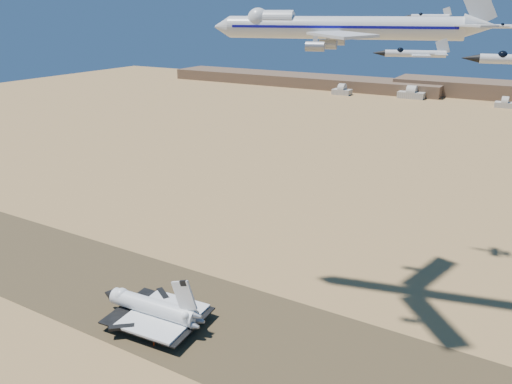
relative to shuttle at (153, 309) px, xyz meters
The scene contains 11 objects.
ground 24.77m from the shuttle, 22.94° to the left, with size 1200.00×1200.00×0.00m, color #A58049.
runway 24.77m from the shuttle, 22.94° to the left, with size 600.00×50.00×0.06m, color #4B3A25.
hangars 489.66m from the shuttle, 94.88° to the left, with size 200.50×29.50×30.00m.
shuttle is the anchor object (origin of this frame).
carrier_747 104.69m from the shuttle, 48.19° to the left, with size 82.97×62.48×20.65m.
crew_a 13.47m from the shuttle, 48.25° to the right, with size 0.69×0.45×1.90m, color red.
crew_b 9.61m from the shuttle, 40.93° to the right, with size 0.80×0.46×1.64m, color red.
crew_c 14.11m from the shuttle, 37.72° to the right, with size 1.02×0.52×1.74m, color red.
chase_jet_a 111.76m from the shuttle, ahead, with size 14.26×8.31×3.63m.
chase_jet_c 140.84m from the shuttle, 58.31° to the left, with size 16.59×9.11×4.14m.
chase_jet_d 159.95m from the shuttle, 51.94° to the left, with size 14.75×8.68×3.78m.
Camera 1 is at (76.49, -112.92, 95.95)m, focal length 35.00 mm.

